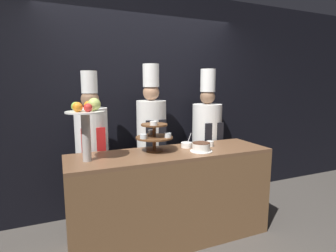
{
  "coord_description": "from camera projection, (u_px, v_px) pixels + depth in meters",
  "views": [
    {
      "loc": [
        -1.04,
        -2.07,
        1.62
      ],
      "look_at": [
        0.0,
        0.4,
        1.2
      ],
      "focal_mm": 28.0,
      "sensor_mm": 36.0,
      "label": 1
    }
  ],
  "objects": [
    {
      "name": "wall_back",
      "position": [
        144.0,
        102.0,
        3.41
      ],
      "size": [
        10.0,
        0.06,
        2.8
      ],
      "color": "black",
      "rests_on": "ground_plane"
    },
    {
      "name": "buffet_counter",
      "position": [
        172.0,
        196.0,
        2.73
      ],
      "size": [
        2.07,
        0.6,
        0.95
      ],
      "color": "brown",
      "rests_on": "ground_plane"
    },
    {
      "name": "tiered_stand",
      "position": [
        154.0,
        135.0,
        2.65
      ],
      "size": [
        0.38,
        0.38,
        0.32
      ],
      "color": "brown",
      "rests_on": "buffet_counter"
    },
    {
      "name": "fruit_pedestal",
      "position": [
        86.0,
        117.0,
        2.28
      ],
      "size": [
        0.33,
        0.33,
        0.56
      ],
      "color": "#B2ADA8",
      "rests_on": "buffet_counter"
    },
    {
      "name": "cake_round",
      "position": [
        201.0,
        147.0,
        2.66
      ],
      "size": [
        0.23,
        0.23,
        0.09
      ],
      "color": "white",
      "rests_on": "buffet_counter"
    },
    {
      "name": "cup_white",
      "position": [
        210.0,
        144.0,
        2.88
      ],
      "size": [
        0.08,
        0.08,
        0.06
      ],
      "color": "white",
      "rests_on": "buffet_counter"
    },
    {
      "name": "serving_bowl_far",
      "position": [
        187.0,
        145.0,
        2.84
      ],
      "size": [
        0.12,
        0.12,
        0.16
      ],
      "color": "white",
      "rests_on": "buffet_counter"
    },
    {
      "name": "chef_left",
      "position": [
        92.0,
        145.0,
        2.86
      ],
      "size": [
        0.35,
        0.35,
        1.77
      ],
      "color": "#38332D",
      "rests_on": "ground_plane"
    },
    {
      "name": "chef_center_left",
      "position": [
        152.0,
        136.0,
        3.12
      ],
      "size": [
        0.35,
        0.35,
        1.86
      ],
      "color": "black",
      "rests_on": "ground_plane"
    },
    {
      "name": "chef_center_right",
      "position": [
        207.0,
        135.0,
        3.42
      ],
      "size": [
        0.38,
        0.38,
        1.82
      ],
      "color": "black",
      "rests_on": "ground_plane"
    }
  ]
}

